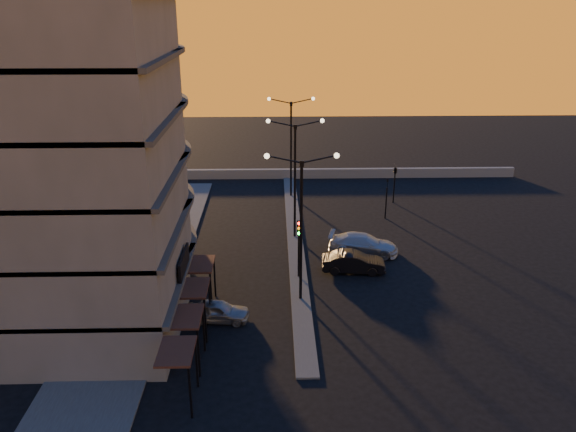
{
  "coord_description": "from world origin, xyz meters",
  "views": [
    {
      "loc": [
        -1.58,
        -31.11,
        17.63
      ],
      "look_at": [
        -0.65,
        5.62,
        3.51
      ],
      "focal_mm": 35.0,
      "sensor_mm": 36.0,
      "label": 1
    }
  ],
  "objects_px": {
    "traffic_light_main": "(299,240)",
    "car_wagon": "(363,244)",
    "streetlamp_mid": "(295,170)",
    "car_hatchback": "(218,311)",
    "car_sedan": "(354,262)"
  },
  "relations": [
    {
      "from": "car_sedan",
      "to": "car_wagon",
      "type": "relative_size",
      "value": 0.85
    },
    {
      "from": "car_hatchback",
      "to": "car_wagon",
      "type": "distance_m",
      "value": 13.57
    },
    {
      "from": "streetlamp_mid",
      "to": "car_wagon",
      "type": "distance_m",
      "value": 7.63
    },
    {
      "from": "car_hatchback",
      "to": "car_sedan",
      "type": "height_order",
      "value": "car_sedan"
    },
    {
      "from": "streetlamp_mid",
      "to": "car_wagon",
      "type": "height_order",
      "value": "streetlamp_mid"
    },
    {
      "from": "car_hatchback",
      "to": "car_sedan",
      "type": "xyz_separation_m",
      "value": [
        8.83,
        6.16,
        0.08
      ]
    },
    {
      "from": "car_hatchback",
      "to": "car_sedan",
      "type": "bearing_deg",
      "value": -49.93
    },
    {
      "from": "car_sedan",
      "to": "streetlamp_mid",
      "type": "bearing_deg",
      "value": 36.01
    },
    {
      "from": "traffic_light_main",
      "to": "car_wagon",
      "type": "xyz_separation_m",
      "value": [
        5.0,
        4.01,
        -2.14
      ]
    },
    {
      "from": "traffic_light_main",
      "to": "streetlamp_mid",
      "type": "bearing_deg",
      "value": 90.0
    },
    {
      "from": "car_sedan",
      "to": "car_wagon",
      "type": "distance_m",
      "value": 3.24
    },
    {
      "from": "car_sedan",
      "to": "car_wagon",
      "type": "bearing_deg",
      "value": -16.76
    },
    {
      "from": "car_sedan",
      "to": "car_wagon",
      "type": "height_order",
      "value": "car_wagon"
    },
    {
      "from": "streetlamp_mid",
      "to": "traffic_light_main",
      "type": "height_order",
      "value": "streetlamp_mid"
    },
    {
      "from": "streetlamp_mid",
      "to": "car_sedan",
      "type": "distance_m",
      "value": 8.75
    }
  ]
}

